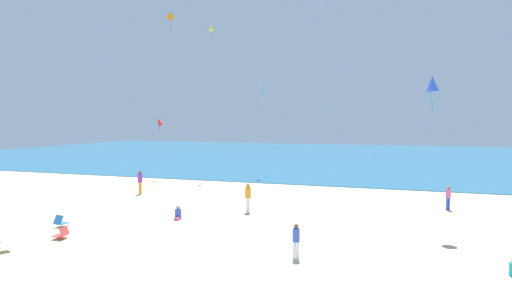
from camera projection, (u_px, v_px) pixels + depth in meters
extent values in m
plane|color=#C6B58C|center=(279.00, 204.00, 26.90)|extent=(120.00, 120.00, 0.00)
cube|color=#236084|center=(343.00, 156.00, 63.10)|extent=(120.00, 60.00, 0.05)
cube|color=#D13D3D|center=(59.00, 235.00, 19.04)|extent=(0.56, 0.68, 0.03)
cube|color=#D13D3D|center=(64.00, 231.00, 19.01)|extent=(0.30, 0.62, 0.40)
cylinder|color=#B7B7BC|center=(53.00, 239.00, 18.76)|extent=(0.02, 0.02, 0.16)
cylinder|color=#B7B7BC|center=(60.00, 235.00, 19.36)|extent=(0.02, 0.02, 0.16)
cube|color=white|center=(4.00, 248.00, 17.14)|extent=(0.73, 0.67, 0.03)
cylinder|color=#B7B7BC|center=(5.00, 248.00, 17.45)|extent=(0.02, 0.02, 0.14)
cylinder|color=#B7B7BC|center=(10.00, 251.00, 17.04)|extent=(0.02, 0.02, 0.14)
cube|color=#2370B2|center=(63.00, 223.00, 21.15)|extent=(0.59, 0.52, 0.03)
cube|color=#2370B2|center=(58.00, 220.00, 20.92)|extent=(0.56, 0.32, 0.45)
cylinder|color=#B7B7BC|center=(61.00, 224.00, 21.40)|extent=(0.02, 0.02, 0.19)
cylinder|color=#B7B7BC|center=(68.00, 225.00, 21.16)|extent=(0.02, 0.02, 0.19)
cylinder|color=blue|center=(447.00, 204.00, 25.08)|extent=(0.13, 0.13, 0.74)
cylinder|color=blue|center=(449.00, 204.00, 25.17)|extent=(0.13, 0.13, 0.74)
cylinder|color=#D8599E|center=(448.00, 193.00, 25.07)|extent=(0.42, 0.42, 0.55)
sphere|color=#A87A5B|center=(449.00, 187.00, 25.04)|extent=(0.20, 0.20, 0.20)
cylinder|color=orange|center=(141.00, 188.00, 30.67)|extent=(0.15, 0.15, 0.86)
cylinder|color=orange|center=(140.00, 188.00, 30.48)|extent=(0.15, 0.15, 0.86)
cylinder|color=purple|center=(140.00, 178.00, 30.52)|extent=(0.42, 0.42, 0.64)
sphere|color=brown|center=(140.00, 172.00, 30.48)|extent=(0.24, 0.24, 0.24)
cylinder|color=white|center=(294.00, 250.00, 16.28)|extent=(0.12, 0.12, 0.69)
cylinder|color=white|center=(298.00, 251.00, 16.17)|extent=(0.12, 0.12, 0.69)
cylinder|color=blue|center=(296.00, 235.00, 16.18)|extent=(0.37, 0.37, 0.52)
sphere|color=brown|center=(296.00, 226.00, 16.15)|extent=(0.19, 0.19, 0.19)
cylinder|color=white|center=(248.00, 205.00, 24.55)|extent=(0.15, 0.15, 0.87)
cylinder|color=white|center=(247.00, 205.00, 24.37)|extent=(0.15, 0.15, 0.87)
cylinder|color=orange|center=(248.00, 192.00, 24.40)|extent=(0.36, 0.36, 0.65)
sphere|color=tan|center=(248.00, 185.00, 24.36)|extent=(0.24, 0.24, 0.24)
cylinder|color=blue|center=(178.00, 214.00, 22.86)|extent=(0.43, 0.43, 0.55)
sphere|color=tan|center=(178.00, 207.00, 22.83)|extent=(0.22, 0.22, 0.22)
cube|color=#D8599E|center=(177.00, 218.00, 22.65)|extent=(0.37, 0.45, 0.16)
cone|color=blue|center=(432.00, 84.00, 20.03)|extent=(0.90, 0.89, 0.79)
cylinder|color=#1EADAD|center=(432.00, 101.00, 20.10)|extent=(0.18, 0.13, 1.05)
cube|color=orange|center=(170.00, 17.00, 36.66)|extent=(0.82, 0.15, 0.82)
cylinder|color=red|center=(171.00, 26.00, 36.72)|extent=(0.03, 0.12, 0.93)
cube|color=#1EADAD|center=(261.00, 90.00, 39.93)|extent=(0.42, 1.10, 1.08)
cylinder|color=yellow|center=(261.00, 99.00, 40.00)|extent=(0.23, 0.04, 0.99)
cone|color=red|center=(159.00, 122.00, 38.20)|extent=(1.01, 0.95, 0.88)
cylinder|color=blue|center=(159.00, 128.00, 38.25)|extent=(0.13, 0.10, 0.62)
cone|color=yellow|center=(211.00, 28.00, 39.34)|extent=(0.54, 0.58, 0.58)
cylinder|color=#DB3DA8|center=(211.00, 33.00, 39.38)|extent=(0.04, 0.08, 0.58)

